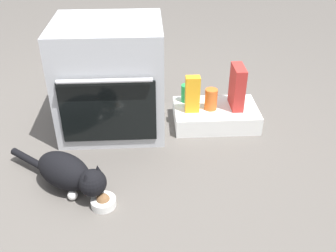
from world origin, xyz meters
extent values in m
plane|color=#56514C|center=(0.00, 0.00, 0.00)|extent=(8.00, 8.00, 0.00)
cube|color=#B7BABF|center=(0.03, 0.40, 0.35)|extent=(0.64, 0.55, 0.69)
cube|color=black|center=(0.03, 0.12, 0.26)|extent=(0.54, 0.01, 0.38)
cylinder|color=silver|center=(0.03, 0.09, 0.47)|extent=(0.51, 0.02, 0.02)
cube|color=white|center=(0.70, 0.38, 0.06)|extent=(0.55, 0.34, 0.12)
cylinder|color=white|center=(0.02, -0.36, 0.02)|extent=(0.13, 0.13, 0.04)
sphere|color=brown|center=(0.02, -0.36, 0.04)|extent=(0.07, 0.07, 0.07)
ellipsoid|color=black|center=(-0.19, -0.21, 0.11)|extent=(0.37, 0.34, 0.18)
sphere|color=black|center=(-0.03, -0.33, 0.12)|extent=(0.14, 0.14, 0.14)
cone|color=black|center=(0.00, -0.30, 0.17)|extent=(0.05, 0.05, 0.06)
cone|color=black|center=(-0.05, -0.36, 0.17)|extent=(0.05, 0.05, 0.06)
cylinder|color=black|center=(-0.41, -0.05, 0.06)|extent=(0.25, 0.20, 0.05)
sphere|color=silver|center=(-0.08, -0.23, 0.03)|extent=(0.05, 0.05, 0.05)
sphere|color=silver|center=(-0.14, -0.31, 0.03)|extent=(0.05, 0.05, 0.05)
cylinder|color=#D16023|center=(0.66, 0.37, 0.19)|extent=(0.08, 0.08, 0.14)
cube|color=orange|center=(0.53, 0.35, 0.24)|extent=(0.09, 0.06, 0.24)
cube|color=#B72D28|center=(0.83, 0.39, 0.26)|extent=(0.07, 0.18, 0.28)
cylinder|color=green|center=(0.51, 0.48, 0.18)|extent=(0.07, 0.07, 0.12)
camera|label=1|loc=(0.26, -1.76, 1.35)|focal=40.52mm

